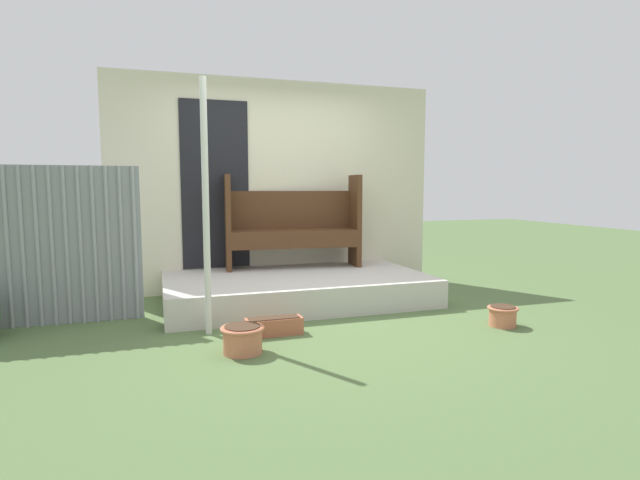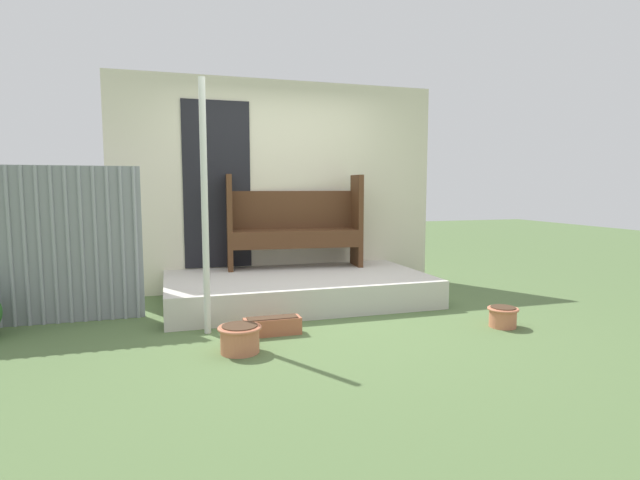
# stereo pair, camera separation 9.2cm
# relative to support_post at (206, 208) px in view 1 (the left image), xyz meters

# --- Properties ---
(ground_plane) EXTENTS (24.00, 24.00, 0.00)m
(ground_plane) POSITION_rel_support_post_xyz_m (1.03, 0.12, -1.11)
(ground_plane) COLOR #516B3D
(porch_slab) EXTENTS (2.88, 1.60, 0.30)m
(porch_slab) POSITION_rel_support_post_xyz_m (1.07, 0.92, -0.96)
(porch_slab) COLOR beige
(porch_slab) RESTS_ON ground_plane
(house_wall) EXTENTS (4.08, 0.08, 2.60)m
(house_wall) POSITION_rel_support_post_xyz_m (1.03, 1.75, 0.19)
(house_wall) COLOR beige
(house_wall) RESTS_ON ground_plane
(support_post) EXTENTS (0.06, 0.06, 2.21)m
(support_post) POSITION_rel_support_post_xyz_m (0.00, 0.00, 0.00)
(support_post) COLOR silver
(support_post) RESTS_ON ground_plane
(bench) EXTENTS (1.66, 0.55, 1.13)m
(bench) POSITION_rel_support_post_xyz_m (1.18, 1.51, -0.25)
(bench) COLOR #4C2D19
(bench) RESTS_ON porch_slab
(flower_pot_left) EXTENTS (0.35, 0.35, 0.22)m
(flower_pot_left) POSITION_rel_support_post_xyz_m (0.20, -0.61, -0.99)
(flower_pot_left) COLOR #C67251
(flower_pot_left) RESTS_ON ground_plane
(flower_pot_middle) EXTENTS (0.28, 0.28, 0.19)m
(flower_pot_middle) POSITION_rel_support_post_xyz_m (2.63, -0.61, -1.00)
(flower_pot_middle) COLOR #C67251
(flower_pot_middle) RESTS_ON ground_plane
(planter_box_rect) EXTENTS (0.50, 0.16, 0.16)m
(planter_box_rect) POSITION_rel_support_post_xyz_m (0.54, -0.22, -1.03)
(planter_box_rect) COLOR #B26042
(planter_box_rect) RESTS_ON ground_plane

